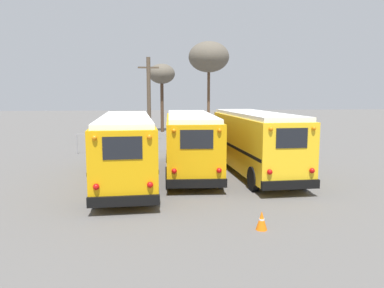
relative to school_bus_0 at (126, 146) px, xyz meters
The scene contains 9 objects.
ground_plane 3.85m from the school_bus_0, 16.88° to the left, with size 160.00×160.00×0.00m, color #5B5956.
school_bus_0 is the anchor object (origin of this frame).
school_bus_1 3.82m from the school_bus_0, 30.35° to the left, with size 2.99×10.09×3.15m.
school_bus_2 6.66m from the school_bus_0, ahead, with size 2.86×9.46×3.26m.
utility_pole 14.86m from the school_bus_0, 85.99° to the left, with size 1.80×0.34×7.34m.
bare_tree_0 19.77m from the school_bus_0, 69.21° to the left, with size 3.83×3.83×9.13m.
bare_tree_1 24.44m from the school_bus_0, 84.23° to the left, with size 2.90×2.90×7.51m.
fence_line 9.34m from the school_bus_0, 69.24° to the left, with size 14.66×0.06×1.42m.
traffic_cone 8.63m from the school_bus_0, 57.20° to the right, with size 0.36×0.36×0.60m.
Camera 1 is at (-2.04, -19.06, 4.19)m, focal length 35.00 mm.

